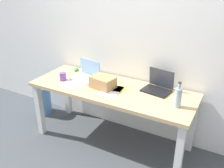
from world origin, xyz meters
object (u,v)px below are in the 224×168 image
(desk, at_px, (112,95))
(coffee_mug, at_px, (63,76))
(computer_mouse, at_px, (76,69))
(cardboard_box, at_px, (103,82))
(beer_bottle, at_px, (178,97))
(water_cooler_jug, at_px, (42,99))
(laptop_left, at_px, (86,75))
(laptop_right, at_px, (158,86))

(desk, relative_size, coffee_mug, 19.83)
(desk, height_order, computer_mouse, computer_mouse)
(computer_mouse, relative_size, cardboard_box, 0.38)
(desk, distance_m, cardboard_box, 0.19)
(beer_bottle, xyz_separation_m, water_cooler_jug, (-1.98, 0.18, -0.62))
(laptop_left, height_order, laptop_right, laptop_right)
(laptop_right, xyz_separation_m, water_cooler_jug, (-1.70, -0.08, -0.57))
(beer_bottle, height_order, coffee_mug, beer_bottle)
(beer_bottle, distance_m, computer_mouse, 1.47)
(laptop_right, bearing_deg, water_cooler_jug, -177.39)
(laptop_left, relative_size, cardboard_box, 1.30)
(cardboard_box, xyz_separation_m, water_cooler_jug, (-1.13, 0.15, -0.58))
(laptop_right, bearing_deg, coffee_mug, -165.86)
(desk, bearing_deg, beer_bottle, -4.82)
(water_cooler_jug, bearing_deg, computer_mouse, 13.41)
(cardboard_box, height_order, coffee_mug, cardboard_box)
(laptop_right, distance_m, beer_bottle, 0.38)
(desk, height_order, cardboard_box, cardboard_box)
(laptop_left, distance_m, coffee_mug, 0.28)
(laptop_left, height_order, computer_mouse, laptop_left)
(cardboard_box, bearing_deg, beer_bottle, -1.68)
(cardboard_box, distance_m, water_cooler_jug, 1.28)
(laptop_left, height_order, water_cooler_jug, laptop_left)
(laptop_left, distance_m, beer_bottle, 1.18)
(desk, xyz_separation_m, laptop_right, (0.47, 0.19, 0.15))
(laptop_left, bearing_deg, cardboard_box, -22.80)
(coffee_mug, bearing_deg, cardboard_box, 5.24)
(laptop_right, relative_size, water_cooler_jug, 0.70)
(desk, xyz_separation_m, laptop_left, (-0.41, 0.09, 0.14))
(laptop_right, height_order, water_cooler_jug, laptop_right)
(cardboard_box, height_order, water_cooler_jug, cardboard_box)
(laptop_left, height_order, beer_bottle, beer_bottle)
(beer_bottle, height_order, cardboard_box, beer_bottle)
(desk, height_order, laptop_right, laptop_right)
(laptop_left, relative_size, laptop_right, 1.04)
(computer_mouse, bearing_deg, laptop_right, -27.07)
(beer_bottle, distance_m, coffee_mug, 1.39)
(computer_mouse, xyz_separation_m, coffee_mug, (0.05, -0.33, 0.03))
(desk, distance_m, laptop_right, 0.53)
(laptop_right, height_order, cardboard_box, laptop_right)
(laptop_right, relative_size, coffee_mug, 3.45)
(laptop_right, bearing_deg, beer_bottle, -41.73)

